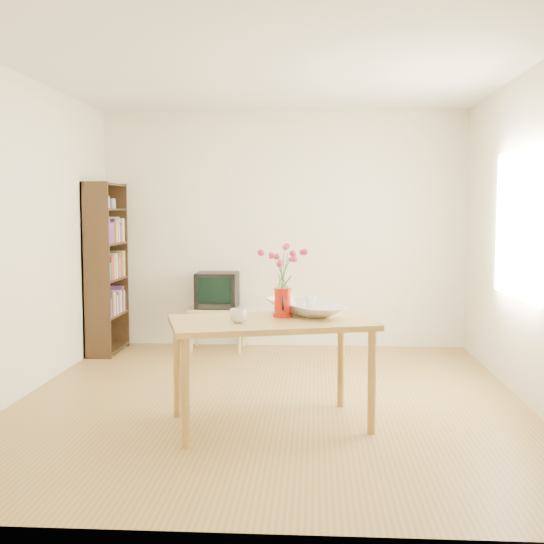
# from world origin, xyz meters

# --- Properties ---
(room) EXTENTS (4.50, 4.50, 4.50)m
(room) POSITION_xyz_m (0.03, 0.00, 1.30)
(room) COLOR olive
(room) RESTS_ON ground
(table) EXTENTS (1.53, 1.13, 0.75)m
(table) POSITION_xyz_m (0.05, -0.63, 0.67)
(table) COLOR olive
(table) RESTS_ON ground
(tv_stand) EXTENTS (0.60, 0.45, 0.46)m
(tv_stand) POSITION_xyz_m (-0.70, 1.97, 0.39)
(tv_stand) COLOR tan
(tv_stand) RESTS_ON ground
(bookshelf) EXTENTS (0.28, 0.70, 1.80)m
(bookshelf) POSITION_xyz_m (-1.85, 1.75, 0.84)
(bookshelf) COLOR black
(bookshelf) RESTS_ON ground
(pitcher) EXTENTS (0.14, 0.21, 0.21)m
(pitcher) POSITION_xyz_m (0.13, -0.49, 0.84)
(pitcher) COLOR red
(pitcher) RESTS_ON table
(flowers) EXTENTS (0.24, 0.24, 0.33)m
(flowers) POSITION_xyz_m (0.13, -0.50, 1.11)
(flowers) COLOR #C32D5F
(flowers) RESTS_ON pitcher
(mug) EXTENTS (0.15, 0.15, 0.09)m
(mug) POSITION_xyz_m (-0.16, -0.76, 0.80)
(mug) COLOR white
(mug) RESTS_ON table
(bowl) EXTENTS (0.74, 0.74, 0.51)m
(bowl) POSITION_xyz_m (0.28, -0.33, 1.00)
(bowl) COLOR white
(bowl) RESTS_ON table
(teacup_a) EXTENTS (0.09, 0.09, 0.06)m
(teacup_a) POSITION_xyz_m (0.24, -0.33, 0.95)
(teacup_a) COLOR white
(teacup_a) RESTS_ON bowl
(teacup_b) EXTENTS (0.09, 0.09, 0.07)m
(teacup_b) POSITION_xyz_m (0.32, -0.31, 0.96)
(teacup_b) COLOR white
(teacup_b) RESTS_ON bowl
(television) EXTENTS (0.44, 0.42, 0.38)m
(television) POSITION_xyz_m (-0.70, 1.98, 0.66)
(television) COLOR black
(television) RESTS_ON tv_stand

